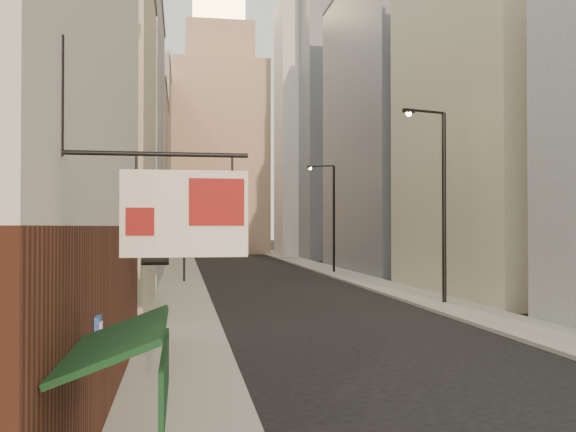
{
  "coord_description": "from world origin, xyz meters",
  "views": [
    {
      "loc": [
        -6.54,
        -5.2,
        3.99
      ],
      "look_at": [
        -1.93,
        22.52,
        4.44
      ],
      "focal_mm": 40.0,
      "sensor_mm": 36.0,
      "label": 1
    }
  ],
  "objects_px": {
    "clock_tower": "(219,136)",
    "streetlamp_far": "(331,211)",
    "traffic_light_left": "(184,233)",
    "streetlamp_mid": "(440,194)",
    "white_tower": "(308,116)"
  },
  "relations": [
    {
      "from": "clock_tower",
      "to": "traffic_light_left",
      "type": "bearing_deg",
      "value": -95.9
    },
    {
      "from": "traffic_light_left",
      "to": "streetlamp_mid",
      "type": "bearing_deg",
      "value": 143.99
    },
    {
      "from": "streetlamp_mid",
      "to": "white_tower",
      "type": "bearing_deg",
      "value": 70.17
    },
    {
      "from": "white_tower",
      "to": "streetlamp_far",
      "type": "xyz_separation_m",
      "value": [
        -4.02,
        -30.23,
        -13.36
      ]
    },
    {
      "from": "traffic_light_left",
      "to": "white_tower",
      "type": "bearing_deg",
      "value": -100.09
    },
    {
      "from": "white_tower",
      "to": "streetlamp_far",
      "type": "distance_m",
      "value": 33.29
    },
    {
      "from": "white_tower",
      "to": "streetlamp_far",
      "type": "relative_size",
      "value": 4.52
    },
    {
      "from": "streetlamp_far",
      "to": "streetlamp_mid",
      "type": "bearing_deg",
      "value": -66.44
    },
    {
      "from": "white_tower",
      "to": "streetlamp_far",
      "type": "bearing_deg",
      "value": -97.57
    },
    {
      "from": "streetlamp_mid",
      "to": "streetlamp_far",
      "type": "xyz_separation_m",
      "value": [
        -0.38,
        22.31,
        -0.36
      ]
    },
    {
      "from": "white_tower",
      "to": "streetlamp_mid",
      "type": "bearing_deg",
      "value": -93.97
    },
    {
      "from": "clock_tower",
      "to": "streetlamp_far",
      "type": "xyz_separation_m",
      "value": [
        6.98,
        -44.23,
        -12.38
      ]
    },
    {
      "from": "streetlamp_mid",
      "to": "streetlamp_far",
      "type": "distance_m",
      "value": 22.32
    },
    {
      "from": "clock_tower",
      "to": "streetlamp_mid",
      "type": "height_order",
      "value": "clock_tower"
    },
    {
      "from": "clock_tower",
      "to": "traffic_light_left",
      "type": "xyz_separation_m",
      "value": [
        -5.35,
        -51.75,
        -14.11
      ]
    }
  ]
}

